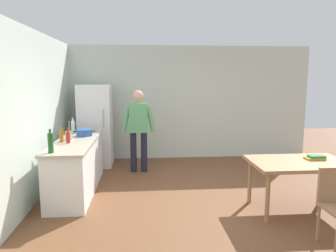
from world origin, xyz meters
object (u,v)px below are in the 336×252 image
refrigerator (96,126)px  bottle_sauce_red (68,137)px  bottle_oil_amber (61,135)px  dining_table (299,166)px  book_stack (316,157)px  utensil_jar (68,135)px  person (138,125)px  bottle_wine_green (51,143)px  cooking_pot (84,132)px  bottle_water_clear (73,127)px

refrigerator → bottle_sauce_red: size_ratio=7.50×
refrigerator → bottle_oil_amber: 1.79m
refrigerator → dining_table: size_ratio=1.29×
refrigerator → book_stack: size_ratio=6.57×
book_stack → utensil_jar: bearing=164.6°
person → bottle_wine_green: 2.29m
person → bottle_wine_green: size_ratio=5.00×
refrigerator → bottle_oil_amber: size_ratio=6.43×
utensil_jar → bottle_sauce_red: size_ratio=1.33×
cooking_pot → utensil_jar: utensil_jar is taller
bottle_wine_green → book_stack: bearing=-1.7°
cooking_pot → bottle_oil_amber: (-0.27, -0.57, 0.06)m
bottle_oil_amber → bottle_sauce_red: bearing=-32.2°
cooking_pot → book_stack: 3.89m
utensil_jar → book_stack: (3.82, -1.05, -0.20)m
dining_table → cooking_pot: size_ratio=3.50×
cooking_pot → bottle_water_clear: bottle_water_clear is taller
bottle_water_clear → book_stack: bottle_water_clear is taller
book_stack → bottle_wine_green: bearing=178.3°
person → book_stack: bearing=-38.0°
bottle_sauce_red → cooking_pot: bearing=77.4°
bottle_water_clear → bottle_wine_green: 1.59m
person → bottle_oil_amber: (-1.24, -1.21, 0.04)m
dining_table → bottle_oil_amber: (-3.59, 0.93, 0.34)m
dining_table → bottle_sauce_red: bearing=166.1°
refrigerator → bottle_water_clear: (-0.29, -0.91, 0.13)m
bottle_wine_green → utensil_jar: bearing=88.1°
dining_table → utensil_jar: bearing=162.1°
bottle_oil_amber → book_stack: (3.88, -0.85, -0.24)m
refrigerator → bottle_wine_green: (-0.26, -2.50, 0.15)m
bottle_sauce_red → person: bearing=49.0°
refrigerator → bottle_water_clear: refrigerator is taller
person → bottle_water_clear: 1.29m
refrigerator → bottle_water_clear: bearing=-107.6°
person → utensil_jar: (-1.18, -1.01, 0.00)m
cooking_pot → refrigerator: bearing=88.7°
utensil_jar → bottle_wine_green: size_ratio=0.94×
bottle_wine_green → refrigerator: bearing=84.1°
book_stack → bottle_water_clear: bearing=156.3°
utensil_jar → bottle_wine_green: bearing=-91.9°
bottle_sauce_red → bottle_wine_green: (-0.09, -0.66, 0.05)m
utensil_jar → book_stack: utensil_jar is taller
person → book_stack: 3.36m
person → bottle_water_clear: person is taller
bottle_water_clear → book_stack: (3.88, -1.70, -0.25)m
cooking_pot → bottle_oil_amber: size_ratio=1.43×
utensil_jar → cooking_pot: bearing=60.8°
bottle_sauce_red → bottle_oil_amber: bottle_oil_amber is taller
refrigerator → dining_table: 4.27m
dining_table → cooking_pot: (-3.33, 1.50, 0.29)m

